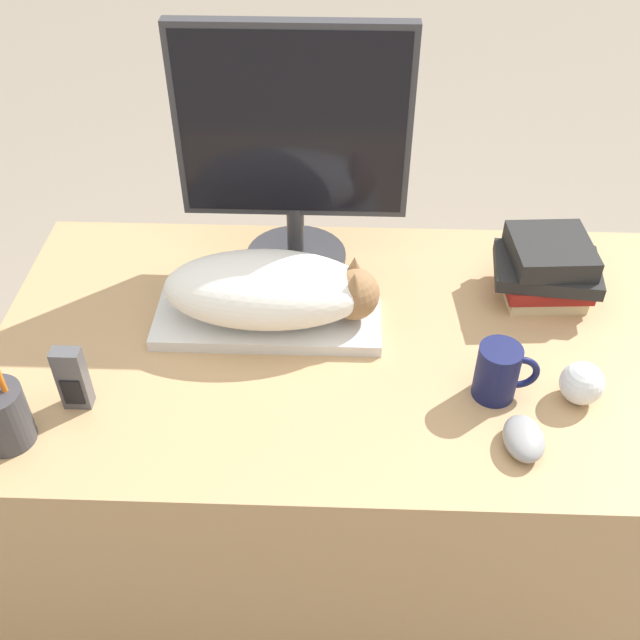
{
  "coord_description": "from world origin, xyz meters",
  "views": [
    {
      "loc": [
        -0.07,
        -0.67,
        1.67
      ],
      "look_at": [
        -0.1,
        0.36,
        0.78
      ],
      "focal_mm": 42.0,
      "sensor_mm": 36.0,
      "label": 1
    }
  ],
  "objects_px": {
    "baseball": "(582,383)",
    "phone": "(72,379)",
    "pen_cup": "(1,415)",
    "monitor": "(293,140)",
    "cat": "(275,290)",
    "computer_mouse": "(524,438)",
    "keyboard": "(268,320)",
    "book_stack": "(547,268)",
    "coffee_mug": "(499,372)"
  },
  "relations": [
    {
      "from": "baseball",
      "to": "phone",
      "type": "xyz_separation_m",
      "value": [
        -0.86,
        -0.04,
        0.02
      ]
    },
    {
      "from": "pen_cup",
      "to": "monitor",
      "type": "bearing_deg",
      "value": 49.22
    },
    {
      "from": "cat",
      "to": "computer_mouse",
      "type": "relative_size",
      "value": 4.19
    },
    {
      "from": "keyboard",
      "to": "cat",
      "type": "height_order",
      "value": "cat"
    },
    {
      "from": "monitor",
      "to": "computer_mouse",
      "type": "relative_size",
      "value": 5.26
    },
    {
      "from": "pen_cup",
      "to": "baseball",
      "type": "relative_size",
      "value": 2.92
    },
    {
      "from": "computer_mouse",
      "to": "keyboard",
      "type": "bearing_deg",
      "value": 147.04
    },
    {
      "from": "baseball",
      "to": "cat",
      "type": "bearing_deg",
      "value": 162.02
    },
    {
      "from": "pen_cup",
      "to": "book_stack",
      "type": "bearing_deg",
      "value": 23.62
    },
    {
      "from": "computer_mouse",
      "to": "phone",
      "type": "bearing_deg",
      "value": 174.77
    },
    {
      "from": "cat",
      "to": "phone",
      "type": "height_order",
      "value": "cat"
    },
    {
      "from": "keyboard",
      "to": "computer_mouse",
      "type": "distance_m",
      "value": 0.52
    },
    {
      "from": "keyboard",
      "to": "computer_mouse",
      "type": "xyz_separation_m",
      "value": [
        0.44,
        -0.28,
        0.01
      ]
    },
    {
      "from": "baseball",
      "to": "computer_mouse",
      "type": "bearing_deg",
      "value": -135.81
    },
    {
      "from": "cat",
      "to": "book_stack",
      "type": "height_order",
      "value": "cat"
    },
    {
      "from": "phone",
      "to": "cat",
      "type": "bearing_deg",
      "value": 33.81
    },
    {
      "from": "cat",
      "to": "pen_cup",
      "type": "distance_m",
      "value": 0.51
    },
    {
      "from": "keyboard",
      "to": "computer_mouse",
      "type": "height_order",
      "value": "computer_mouse"
    },
    {
      "from": "monitor",
      "to": "pen_cup",
      "type": "relative_size",
      "value": 2.31
    },
    {
      "from": "phone",
      "to": "pen_cup",
      "type": "bearing_deg",
      "value": -138.48
    },
    {
      "from": "cat",
      "to": "computer_mouse",
      "type": "xyz_separation_m",
      "value": [
        0.42,
        -0.28,
        -0.07
      ]
    },
    {
      "from": "baseball",
      "to": "coffee_mug",
      "type": "bearing_deg",
      "value": 177.3
    },
    {
      "from": "cat",
      "to": "computer_mouse",
      "type": "height_order",
      "value": "cat"
    },
    {
      "from": "baseball",
      "to": "book_stack",
      "type": "relative_size",
      "value": 0.35
    },
    {
      "from": "computer_mouse",
      "to": "book_stack",
      "type": "bearing_deg",
      "value": 75.27
    },
    {
      "from": "book_stack",
      "to": "keyboard",
      "type": "bearing_deg",
      "value": -168.15
    },
    {
      "from": "book_stack",
      "to": "pen_cup",
      "type": "bearing_deg",
      "value": -156.38
    },
    {
      "from": "pen_cup",
      "to": "book_stack",
      "type": "height_order",
      "value": "pen_cup"
    },
    {
      "from": "pen_cup",
      "to": "cat",
      "type": "bearing_deg",
      "value": 35.66
    },
    {
      "from": "keyboard",
      "to": "book_stack",
      "type": "xyz_separation_m",
      "value": [
        0.54,
        0.11,
        0.05
      ]
    },
    {
      "from": "monitor",
      "to": "book_stack",
      "type": "relative_size",
      "value": 2.34
    },
    {
      "from": "coffee_mug",
      "to": "baseball",
      "type": "distance_m",
      "value": 0.14
    },
    {
      "from": "computer_mouse",
      "to": "phone",
      "type": "relative_size",
      "value": 0.78
    },
    {
      "from": "computer_mouse",
      "to": "pen_cup",
      "type": "height_order",
      "value": "pen_cup"
    },
    {
      "from": "coffee_mug",
      "to": "baseball",
      "type": "xyz_separation_m",
      "value": [
        0.14,
        -0.01,
        -0.02
      ]
    },
    {
      "from": "cat",
      "to": "pen_cup",
      "type": "height_order",
      "value": "pen_cup"
    },
    {
      "from": "cat",
      "to": "book_stack",
      "type": "xyz_separation_m",
      "value": [
        0.53,
        0.11,
        -0.02
      ]
    },
    {
      "from": "monitor",
      "to": "pen_cup",
      "type": "bearing_deg",
      "value": -130.78
    },
    {
      "from": "keyboard",
      "to": "book_stack",
      "type": "bearing_deg",
      "value": 11.85
    },
    {
      "from": "monitor",
      "to": "phone",
      "type": "relative_size",
      "value": 4.1
    },
    {
      "from": "monitor",
      "to": "cat",
      "type": "bearing_deg",
      "value": -96.69
    },
    {
      "from": "cat",
      "to": "computer_mouse",
      "type": "distance_m",
      "value": 0.51
    },
    {
      "from": "cat",
      "to": "monitor",
      "type": "relative_size",
      "value": 0.8
    },
    {
      "from": "baseball",
      "to": "monitor",
      "type": "bearing_deg",
      "value": 142.94
    },
    {
      "from": "monitor",
      "to": "book_stack",
      "type": "bearing_deg",
      "value": -11.05
    },
    {
      "from": "keyboard",
      "to": "baseball",
      "type": "xyz_separation_m",
      "value": [
        0.55,
        -0.17,
        0.03
      ]
    },
    {
      "from": "cat",
      "to": "pen_cup",
      "type": "relative_size",
      "value": 1.84
    },
    {
      "from": "keyboard",
      "to": "monitor",
      "type": "relative_size",
      "value": 0.86
    },
    {
      "from": "monitor",
      "to": "book_stack",
      "type": "xyz_separation_m",
      "value": [
        0.5,
        -0.1,
        -0.22
      ]
    },
    {
      "from": "cat",
      "to": "coffee_mug",
      "type": "bearing_deg",
      "value": -22.99
    }
  ]
}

